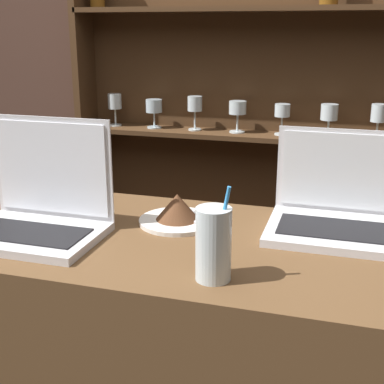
% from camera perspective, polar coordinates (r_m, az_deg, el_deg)
% --- Properties ---
extents(back_wall, '(7.00, 0.06, 2.70)m').
position_cam_1_polar(back_wall, '(2.33, 6.46, 12.70)').
color(back_wall, '#4C3328').
rests_on(back_wall, ground_plane).
extents(back_shelf, '(1.59, 0.18, 1.99)m').
position_cam_1_polar(back_shelf, '(2.29, 7.21, 4.56)').
color(back_shelf, '#472D19').
rests_on(back_shelf, ground_plane).
extents(laptop_near, '(0.30, 0.21, 0.25)m').
position_cam_1_polar(laptop_near, '(1.24, -15.95, -1.63)').
color(laptop_near, silver).
rests_on(laptop_near, bar_counter).
extents(laptop_far, '(0.35, 0.24, 0.22)m').
position_cam_1_polar(laptop_far, '(1.26, 16.24, -1.97)').
color(laptop_far, silver).
rests_on(laptop_far, bar_counter).
extents(cake_plate, '(0.18, 0.18, 0.07)m').
position_cam_1_polar(cake_plate, '(1.26, -1.55, -2.11)').
color(cake_plate, silver).
rests_on(cake_plate, bar_counter).
extents(water_glass, '(0.07, 0.07, 0.18)m').
position_cam_1_polar(water_glass, '(0.97, 2.31, -5.57)').
color(water_glass, silver).
rests_on(water_glass, bar_counter).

